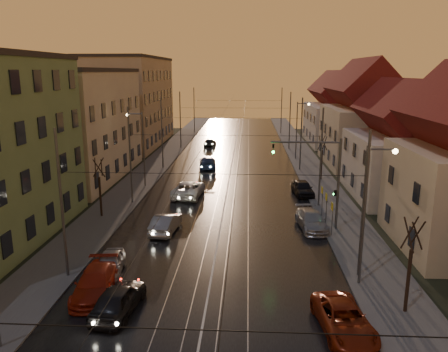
% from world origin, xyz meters
% --- Properties ---
extents(road, '(16.00, 120.00, 0.04)m').
position_xyz_m(road, '(0.00, 40.00, 0.02)').
color(road, black).
rests_on(road, ground).
extents(sidewalk_left, '(4.00, 120.00, 0.15)m').
position_xyz_m(sidewalk_left, '(-10.00, 40.00, 0.07)').
color(sidewalk_left, '#4C4C4C').
rests_on(sidewalk_left, ground).
extents(sidewalk_right, '(4.00, 120.00, 0.15)m').
position_xyz_m(sidewalk_right, '(10.00, 40.00, 0.07)').
color(sidewalk_right, '#4C4C4C').
rests_on(sidewalk_right, ground).
extents(tram_rail_0, '(0.06, 120.00, 0.03)m').
position_xyz_m(tram_rail_0, '(-2.20, 40.00, 0.06)').
color(tram_rail_0, gray).
rests_on(tram_rail_0, road).
extents(tram_rail_1, '(0.06, 120.00, 0.03)m').
position_xyz_m(tram_rail_1, '(-0.77, 40.00, 0.06)').
color(tram_rail_1, gray).
rests_on(tram_rail_1, road).
extents(tram_rail_2, '(0.06, 120.00, 0.03)m').
position_xyz_m(tram_rail_2, '(0.77, 40.00, 0.06)').
color(tram_rail_2, gray).
rests_on(tram_rail_2, road).
extents(tram_rail_3, '(0.06, 120.00, 0.03)m').
position_xyz_m(tram_rail_3, '(2.20, 40.00, 0.06)').
color(tram_rail_3, gray).
rests_on(tram_rail_3, road).
extents(apartment_left_2, '(10.00, 20.00, 12.00)m').
position_xyz_m(apartment_left_2, '(-17.50, 34.00, 6.00)').
color(apartment_left_2, beige).
rests_on(apartment_left_2, ground).
extents(apartment_left_3, '(10.00, 24.00, 14.00)m').
position_xyz_m(apartment_left_3, '(-17.50, 58.00, 7.00)').
color(apartment_left_3, '#9F8767').
rests_on(apartment_left_3, ground).
extents(house_right_2, '(9.18, 12.24, 9.20)m').
position_xyz_m(house_right_2, '(17.00, 28.00, 4.64)').
color(house_right_2, beige).
rests_on(house_right_2, ground).
extents(house_right_3, '(9.18, 14.28, 11.50)m').
position_xyz_m(house_right_3, '(17.00, 43.00, 5.80)').
color(house_right_3, '#C6B598').
rests_on(house_right_3, ground).
extents(house_right_4, '(9.18, 16.32, 10.00)m').
position_xyz_m(house_right_4, '(17.00, 61.00, 5.05)').
color(house_right_4, beige).
rests_on(house_right_4, ground).
extents(catenary_pole_l_1, '(0.16, 0.16, 9.00)m').
position_xyz_m(catenary_pole_l_1, '(-8.60, 9.00, 4.50)').
color(catenary_pole_l_1, '#595B60').
rests_on(catenary_pole_l_1, ground).
extents(catenary_pole_r_1, '(0.16, 0.16, 9.00)m').
position_xyz_m(catenary_pole_r_1, '(8.60, 9.00, 4.50)').
color(catenary_pole_r_1, '#595B60').
rests_on(catenary_pole_r_1, ground).
extents(catenary_pole_l_2, '(0.16, 0.16, 9.00)m').
position_xyz_m(catenary_pole_l_2, '(-8.60, 24.00, 4.50)').
color(catenary_pole_l_2, '#595B60').
rests_on(catenary_pole_l_2, ground).
extents(catenary_pole_r_2, '(0.16, 0.16, 9.00)m').
position_xyz_m(catenary_pole_r_2, '(8.60, 24.00, 4.50)').
color(catenary_pole_r_2, '#595B60').
rests_on(catenary_pole_r_2, ground).
extents(catenary_pole_l_3, '(0.16, 0.16, 9.00)m').
position_xyz_m(catenary_pole_l_3, '(-8.60, 39.00, 4.50)').
color(catenary_pole_l_3, '#595B60').
rests_on(catenary_pole_l_3, ground).
extents(catenary_pole_r_3, '(0.16, 0.16, 9.00)m').
position_xyz_m(catenary_pole_r_3, '(8.60, 39.00, 4.50)').
color(catenary_pole_r_3, '#595B60').
rests_on(catenary_pole_r_3, ground).
extents(catenary_pole_l_4, '(0.16, 0.16, 9.00)m').
position_xyz_m(catenary_pole_l_4, '(-8.60, 54.00, 4.50)').
color(catenary_pole_l_4, '#595B60').
rests_on(catenary_pole_l_4, ground).
extents(catenary_pole_r_4, '(0.16, 0.16, 9.00)m').
position_xyz_m(catenary_pole_r_4, '(8.60, 54.00, 4.50)').
color(catenary_pole_r_4, '#595B60').
rests_on(catenary_pole_r_4, ground).
extents(catenary_pole_l_5, '(0.16, 0.16, 9.00)m').
position_xyz_m(catenary_pole_l_5, '(-8.60, 72.00, 4.50)').
color(catenary_pole_l_5, '#595B60').
rests_on(catenary_pole_l_5, ground).
extents(catenary_pole_r_5, '(0.16, 0.16, 9.00)m').
position_xyz_m(catenary_pole_r_5, '(8.60, 72.00, 4.50)').
color(catenary_pole_r_5, '#595B60').
rests_on(catenary_pole_r_5, ground).
extents(street_lamp_1, '(1.75, 0.32, 8.00)m').
position_xyz_m(street_lamp_1, '(9.10, 10.00, 4.89)').
color(street_lamp_1, '#595B60').
rests_on(street_lamp_1, ground).
extents(street_lamp_2, '(1.75, 0.32, 8.00)m').
position_xyz_m(street_lamp_2, '(-9.10, 30.00, 4.89)').
color(street_lamp_2, '#595B60').
rests_on(street_lamp_2, ground).
extents(street_lamp_3, '(1.75, 0.32, 8.00)m').
position_xyz_m(street_lamp_3, '(9.10, 46.00, 4.89)').
color(street_lamp_3, '#595B60').
rests_on(street_lamp_3, ground).
extents(traffic_light_mast, '(5.30, 0.32, 7.20)m').
position_xyz_m(traffic_light_mast, '(7.99, 18.00, 4.60)').
color(traffic_light_mast, '#595B60').
rests_on(traffic_light_mast, ground).
extents(bare_tree_0, '(1.09, 1.09, 5.11)m').
position_xyz_m(bare_tree_0, '(-10.20, 20.00, 2.49)').
color(bare_tree_0, black).
rests_on(bare_tree_0, ground).
extents(bare_tree_1, '(1.09, 1.09, 5.11)m').
position_xyz_m(bare_tree_1, '(10.20, 6.00, 2.49)').
color(bare_tree_1, black).
rests_on(bare_tree_1, ground).
extents(bare_tree_2, '(1.09, 1.09, 5.11)m').
position_xyz_m(bare_tree_2, '(10.40, 34.00, 2.49)').
color(bare_tree_2, black).
rests_on(bare_tree_2, ground).
extents(driving_car_0, '(2.23, 4.55, 1.49)m').
position_xyz_m(driving_car_0, '(-4.41, 5.33, 0.75)').
color(driving_car_0, black).
rests_on(driving_car_0, ground).
extents(driving_car_1, '(1.96, 4.52, 1.44)m').
position_xyz_m(driving_car_1, '(-4.12, 16.84, 0.72)').
color(driving_car_1, gray).
rests_on(driving_car_1, ground).
extents(driving_car_2, '(3.03, 5.77, 1.55)m').
position_xyz_m(driving_car_2, '(-3.70, 26.69, 0.77)').
color(driving_car_2, silver).
rests_on(driving_car_2, ground).
extents(driving_car_3, '(2.55, 5.25, 1.47)m').
position_xyz_m(driving_car_3, '(-2.99, 39.86, 0.74)').
color(driving_car_3, navy).
rests_on(driving_car_3, ground).
extents(driving_car_4, '(2.01, 4.05, 1.33)m').
position_xyz_m(driving_car_4, '(-4.14, 56.62, 0.66)').
color(driving_car_4, black).
rests_on(driving_car_4, ground).
extents(parked_left_2, '(2.53, 5.10, 1.42)m').
position_xyz_m(parked_left_2, '(-6.20, 7.04, 0.71)').
color(parked_left_2, maroon).
rests_on(parked_left_2, ground).
extents(parked_left_3, '(2.02, 4.04, 1.32)m').
position_xyz_m(parked_left_3, '(-6.20, 9.55, 0.66)').
color(parked_left_3, '#9E9EA3').
rests_on(parked_left_3, ground).
extents(parked_right_0, '(2.74, 4.97, 1.32)m').
position_xyz_m(parked_right_0, '(6.71, 4.21, 0.66)').
color(parked_right_0, maroon).
rests_on(parked_right_0, ground).
extents(parked_right_1, '(2.44, 4.95, 1.39)m').
position_xyz_m(parked_right_1, '(7.16, 18.21, 0.69)').
color(parked_right_1, '#A5A6AB').
rests_on(parked_right_1, ground).
extents(parked_right_2, '(2.22, 4.47, 1.46)m').
position_xyz_m(parked_right_2, '(7.60, 27.82, 0.73)').
color(parked_right_2, black).
rests_on(parked_right_2, ground).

